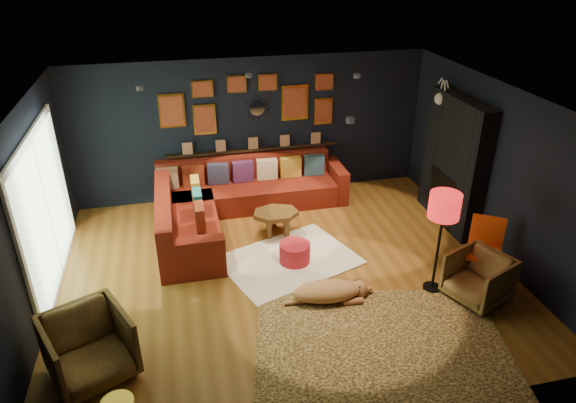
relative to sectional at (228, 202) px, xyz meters
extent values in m
plane|color=brown|center=(0.61, -1.81, -0.32)|extent=(6.50, 6.50, 0.00)
plane|color=black|center=(0.61, 0.94, 0.98)|extent=(6.50, 0.00, 6.50)
plane|color=black|center=(0.61, -4.56, 0.98)|extent=(6.50, 0.00, 6.50)
plane|color=black|center=(-2.64, -1.81, 0.98)|extent=(0.00, 5.50, 5.50)
plane|color=black|center=(3.86, -1.81, 0.98)|extent=(0.00, 5.50, 5.50)
plane|color=beige|center=(0.61, -1.81, 2.28)|extent=(6.50, 6.50, 0.00)
cube|color=maroon|center=(0.41, 0.44, -0.11)|extent=(3.20, 0.95, 0.42)
cube|color=maroon|center=(0.41, 0.80, 0.31)|extent=(3.20, 0.24, 0.46)
cube|color=maroon|center=(2.11, 0.44, 0.00)|extent=(0.22, 0.95, 0.64)
cube|color=maroon|center=(-0.71, -0.66, -0.11)|extent=(0.95, 2.20, 0.42)
cube|color=maroon|center=(-1.07, -0.66, 0.31)|extent=(0.24, 2.20, 0.46)
cube|color=maroon|center=(-0.71, -1.66, 0.00)|extent=(0.95, 0.22, 0.64)
cube|color=tan|center=(-0.99, 0.59, 0.30)|extent=(0.38, 0.14, 0.38)
cube|color=maroon|center=(-0.54, 0.59, 0.30)|extent=(0.38, 0.14, 0.38)
cube|color=#323254|center=(-0.09, 0.59, 0.30)|extent=(0.38, 0.14, 0.38)
cube|color=#542659|center=(0.36, 0.59, 0.30)|extent=(0.38, 0.14, 0.38)
cube|color=beige|center=(0.81, 0.59, 0.30)|extent=(0.38, 0.14, 0.38)
cube|color=gold|center=(1.26, 0.59, 0.30)|extent=(0.38, 0.14, 0.38)
cube|color=#274A5D|center=(1.71, 0.59, 0.30)|extent=(0.38, 0.14, 0.38)
cube|color=gold|center=(-0.53, 0.04, 0.30)|extent=(0.14, 0.38, 0.38)
cube|color=#1A646B|center=(-0.53, -0.46, 0.30)|extent=(0.14, 0.38, 0.38)
cube|color=maroon|center=(-0.53, -0.96, 0.30)|extent=(0.14, 0.38, 0.38)
cube|color=black|center=(0.61, 0.87, 0.60)|extent=(3.20, 0.12, 0.04)
cube|color=gold|center=(-0.79, 0.91, 1.43)|extent=(0.45, 0.03, 0.60)
cube|color=#A04823|center=(-0.79, 0.89, 1.43)|extent=(0.38, 0.01, 0.51)
cube|color=gold|center=(-0.24, 0.91, 1.23)|extent=(0.40, 0.03, 0.55)
cube|color=#A04823|center=(-0.24, 0.89, 1.23)|extent=(0.34, 0.01, 0.47)
cube|color=gold|center=(-0.24, 0.91, 1.78)|extent=(0.38, 0.03, 0.30)
cube|color=#A04823|center=(-0.24, 0.89, 1.78)|extent=(0.32, 0.01, 0.25)
cube|color=gold|center=(1.41, 0.91, 1.43)|extent=(0.50, 0.03, 0.65)
cube|color=#A04823|center=(1.41, 0.89, 1.43)|extent=(0.42, 0.01, 0.55)
cube|color=gold|center=(1.96, 0.91, 1.23)|extent=(0.35, 0.03, 0.50)
cube|color=#A04823|center=(1.96, 0.89, 1.23)|extent=(0.30, 0.01, 0.42)
cube|color=gold|center=(1.96, 0.91, 1.78)|extent=(0.35, 0.03, 0.30)
cube|color=#A04823|center=(1.96, 0.89, 1.78)|extent=(0.30, 0.01, 0.25)
cube|color=gold|center=(0.36, 0.91, 1.83)|extent=(0.35, 0.03, 0.30)
cube|color=#A04823|center=(0.36, 0.89, 1.83)|extent=(0.30, 0.01, 0.25)
cube|color=gold|center=(0.91, 0.91, 1.83)|extent=(0.35, 0.03, 0.30)
cube|color=#A04823|center=(0.91, 0.89, 1.83)|extent=(0.30, 0.01, 0.25)
cylinder|color=silver|center=(0.71, 0.91, 1.38)|extent=(0.28, 0.03, 0.28)
cone|color=gold|center=(0.93, 0.91, 1.38)|extent=(0.03, 0.16, 0.03)
cone|color=gold|center=(0.92, 0.91, 1.46)|extent=(0.04, 0.16, 0.04)
cone|color=gold|center=(0.87, 0.91, 1.53)|extent=(0.04, 0.16, 0.04)
cone|color=gold|center=(0.80, 0.91, 1.58)|extent=(0.04, 0.16, 0.04)
cone|color=gold|center=(0.71, 0.91, 1.60)|extent=(0.03, 0.16, 0.03)
cone|color=gold|center=(0.63, 0.91, 1.58)|extent=(0.04, 0.16, 0.04)
cone|color=gold|center=(0.56, 0.91, 1.53)|extent=(0.04, 0.16, 0.04)
cone|color=gold|center=(0.51, 0.91, 1.46)|extent=(0.04, 0.16, 0.04)
cone|color=gold|center=(0.49, 0.91, 1.38)|extent=(0.03, 0.16, 0.03)
cone|color=gold|center=(0.51, 0.91, 1.29)|extent=(0.04, 0.16, 0.04)
cone|color=gold|center=(0.56, 0.91, 1.22)|extent=(0.04, 0.16, 0.04)
cone|color=gold|center=(0.63, 0.91, 1.17)|extent=(0.04, 0.16, 0.04)
cone|color=gold|center=(0.71, 0.91, 1.16)|extent=(0.03, 0.16, 0.03)
cone|color=gold|center=(0.80, 0.91, 1.17)|extent=(0.04, 0.16, 0.04)
cone|color=gold|center=(0.87, 0.91, 1.22)|extent=(0.04, 0.16, 0.04)
cone|color=gold|center=(0.92, 0.91, 1.29)|extent=(0.04, 0.16, 0.04)
cube|color=black|center=(3.71, -0.91, 0.78)|extent=(0.30, 1.60, 2.20)
cube|color=black|center=(3.65, -0.91, 0.13)|extent=(0.20, 0.80, 0.90)
cone|color=white|center=(3.80, -0.41, 1.73)|extent=(0.35, 0.28, 0.28)
sphere|color=white|center=(3.58, -0.41, 1.73)|extent=(0.20, 0.20, 0.20)
cylinder|color=white|center=(3.60, -0.47, 1.90)|extent=(0.02, 0.10, 0.28)
cylinder|color=white|center=(3.60, -0.35, 1.90)|extent=(0.02, 0.10, 0.28)
cube|color=white|center=(-2.61, -1.21, 0.78)|extent=(0.04, 2.80, 2.20)
cube|color=#A9CE9D|center=(-2.58, -1.21, 0.78)|extent=(0.01, 2.60, 2.00)
cube|color=white|center=(-2.58, -1.21, 0.78)|extent=(0.02, 0.06, 2.00)
cylinder|color=black|center=(-1.19, -0.61, 2.24)|extent=(0.10, 0.10, 0.06)
cylinder|color=black|center=(0.41, -0.21, 2.24)|extent=(0.10, 0.10, 0.06)
cylinder|color=black|center=(2.01, -0.61, 2.24)|extent=(0.10, 0.10, 0.06)
cylinder|color=black|center=(1.21, -2.61, 2.24)|extent=(0.10, 0.10, 0.06)
cube|color=white|center=(0.74, -1.55, -0.31)|extent=(2.31, 1.99, 0.03)
cube|color=tan|center=(1.41, -3.61, -0.31)|extent=(3.43, 2.75, 0.02)
cylinder|color=brown|center=(0.57, -0.84, -0.14)|extent=(0.10, 0.10, 0.31)
cylinder|color=brown|center=(0.86, -0.84, -0.14)|extent=(0.10, 0.10, 0.31)
cylinder|color=brown|center=(0.71, -0.50, -0.14)|extent=(0.10, 0.10, 0.31)
cylinder|color=#A71B28|center=(0.81, -1.61, -0.14)|extent=(0.47, 0.47, 0.31)
imported|color=tan|center=(-1.94, -3.29, 0.12)|extent=(1.11, 1.08, 0.88)
imported|color=tan|center=(3.03, -3.01, 0.05)|extent=(0.89, 0.92, 0.74)
cylinder|color=black|center=(3.06, -2.72, -0.08)|extent=(0.03, 0.03, 0.48)
cylinder|color=black|center=(3.35, -2.91, -0.08)|extent=(0.03, 0.03, 0.48)
cylinder|color=black|center=(3.25, -2.43, -0.08)|extent=(0.03, 0.03, 0.48)
cylinder|color=black|center=(3.53, -2.62, -0.08)|extent=(0.03, 0.03, 0.48)
cube|color=#F95516|center=(3.30, -2.67, 0.16)|extent=(0.63, 0.63, 0.06)
cube|color=#F95516|center=(3.40, -2.50, 0.41)|extent=(0.41, 0.29, 0.46)
cylinder|color=black|center=(2.55, -2.69, -0.30)|extent=(0.25, 0.25, 0.04)
cylinder|color=black|center=(2.55, -2.69, 0.33)|extent=(0.04, 0.04, 1.22)
cylinder|color=red|center=(2.55, -2.69, 1.01)|extent=(0.42, 0.42, 0.34)
camera|label=1|loc=(-0.75, -7.97, 4.10)|focal=32.00mm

